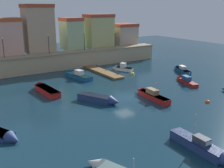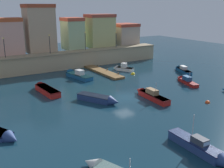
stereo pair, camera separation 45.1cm
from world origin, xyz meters
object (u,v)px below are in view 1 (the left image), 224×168
object	(u,v)px
moored_boat_0	(181,69)
moored_boat_5	(150,95)
moored_boat_4	(100,99)
moored_boat_7	(75,75)
mooring_buoy_1	(208,102)
moored_boat_6	(185,80)
quay_lamp_0	(3,44)
quay_lamp_2	(84,38)
quay_lamp_3	(115,37)
moored_boat_9	(122,68)
mooring_buoy_0	(132,74)
quay_lamp_1	(49,41)
moored_boat_10	(45,89)
moored_boat_8	(204,148)

from	to	relation	value
moored_boat_0	moored_boat_5	xyz separation A→B (m)	(-15.33, -8.77, 0.06)
moored_boat_4	moored_boat_7	bearing A→B (deg)	140.34
moored_boat_0	mooring_buoy_1	bearing A→B (deg)	165.95
moored_boat_6	quay_lamp_0	bearing A→B (deg)	67.16
quay_lamp_2	mooring_buoy_1	world-z (taller)	quay_lamp_2
quay_lamp_3	moored_boat_9	size ratio (longest dim) A/B	0.77
quay_lamp_2	moored_boat_0	xyz separation A→B (m)	(13.30, -14.87, -5.46)
quay_lamp_3	moored_boat_5	size ratio (longest dim) A/B	0.48
quay_lamp_3	mooring_buoy_0	world-z (taller)	quay_lamp_3
mooring_buoy_1	quay_lamp_3	bearing A→B (deg)	81.28
moored_boat_4	moored_boat_6	bearing A→B (deg)	63.92
moored_boat_7	quay_lamp_0	bearing A→B (deg)	43.11
quay_lamp_1	moored_boat_10	xyz separation A→B (m)	(-5.73, -13.14, -5.36)
moored_boat_10	moored_boat_6	bearing A→B (deg)	-113.67
quay_lamp_3	quay_lamp_1	bearing A→B (deg)	180.00
quay_lamp_0	mooring_buoy_1	distance (m)	35.44
moored_boat_10	moored_boat_4	bearing A→B (deg)	-153.91
moored_boat_0	moored_boat_10	world-z (taller)	moored_boat_0
moored_boat_4	moored_boat_8	size ratio (longest dim) A/B	0.88
moored_boat_7	moored_boat_8	distance (m)	29.67
mooring_buoy_0	mooring_buoy_1	size ratio (longest dim) A/B	1.24
moored_boat_5	moored_boat_9	size ratio (longest dim) A/B	1.60
mooring_buoy_0	moored_boat_5	bearing A→B (deg)	-116.44
quay_lamp_2	quay_lamp_3	xyz separation A→B (m)	(7.66, 0.00, -0.25)
moored_boat_5	mooring_buoy_0	xyz separation A→B (m)	(6.04, 12.15, -0.48)
moored_boat_7	mooring_buoy_0	xyz separation A→B (m)	(9.92, -3.84, -0.45)
quay_lamp_0	mooring_buoy_0	world-z (taller)	quay_lamp_0
moored_boat_5	moored_boat_6	distance (m)	10.54
moored_boat_5	moored_boat_8	size ratio (longest dim) A/B	1.02
moored_boat_6	mooring_buoy_1	size ratio (longest dim) A/B	9.75
moored_boat_5	mooring_buoy_0	bearing A→B (deg)	-22.98
moored_boat_0	mooring_buoy_0	world-z (taller)	moored_boat_0
moored_boat_5	moored_boat_7	distance (m)	16.45
moored_boat_5	mooring_buoy_0	size ratio (longest dim) A/B	9.00
quay_lamp_2	moored_boat_10	world-z (taller)	quay_lamp_2
quay_lamp_0	mooring_buoy_0	xyz separation A→B (m)	(20.15, -11.48, -5.77)
moored_boat_5	moored_boat_7	size ratio (longest dim) A/B	0.95
quay_lamp_3	moored_boat_8	distance (m)	40.62
quay_lamp_1	moored_boat_5	bearing A→B (deg)	-76.41
quay_lamp_1	moored_boat_5	xyz separation A→B (m)	(5.71, -23.64, -5.32)
moored_boat_7	moored_boat_9	world-z (taller)	moored_boat_9
quay_lamp_0	quay_lamp_1	distance (m)	8.39
moored_boat_7	moored_boat_6	bearing A→B (deg)	-143.07
moored_boat_4	moored_boat_9	distance (m)	18.54
quay_lamp_0	quay_lamp_3	size ratio (longest dim) A/B	1.07
quay_lamp_1	moored_boat_10	distance (m)	15.31
quay_lamp_1	moored_boat_6	distance (m)	26.59
quay_lamp_3	moored_boat_4	distance (m)	27.32
moored_boat_8	mooring_buoy_0	world-z (taller)	moored_boat_8
moored_boat_10	moored_boat_8	bearing A→B (deg)	-170.93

